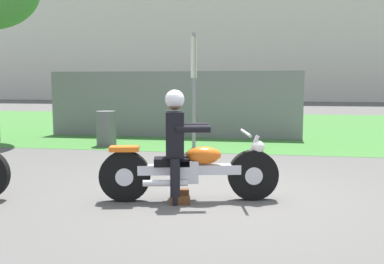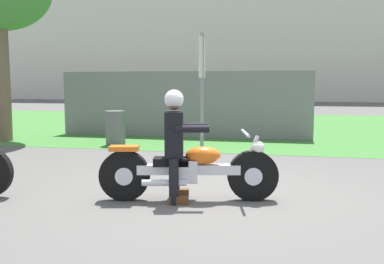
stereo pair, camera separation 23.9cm
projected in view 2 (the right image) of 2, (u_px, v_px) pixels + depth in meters
The scene contains 8 objects.
ground at pixel (210, 195), 5.65m from camera, with size 120.00×120.00×0.00m, color #565451.
grass_verge at pixel (256, 126), 14.79m from camera, with size 60.00×12.00×0.01m, color #3D7533.
stadium_facade at pixel (256, 20), 38.33m from camera, with size 56.30×8.00×14.21m, color silver.
motorcycle_lead at pixel (189, 170), 5.37m from camera, with size 2.23×0.77×0.88m.
rider_lead at pixel (176, 136), 5.33m from camera, with size 0.61×0.54×1.40m.
trash_can at pixel (115, 128), 10.20m from camera, with size 0.46×0.46×0.82m, color #595E5B.
sign_banner at pixel (202, 72), 9.60m from camera, with size 0.08×0.60×2.60m.
fence_segment at pixel (182, 104), 11.69m from camera, with size 7.00×0.06×1.80m, color slate.
Camera 2 is at (0.93, -5.44, 1.48)m, focal length 39.98 mm.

